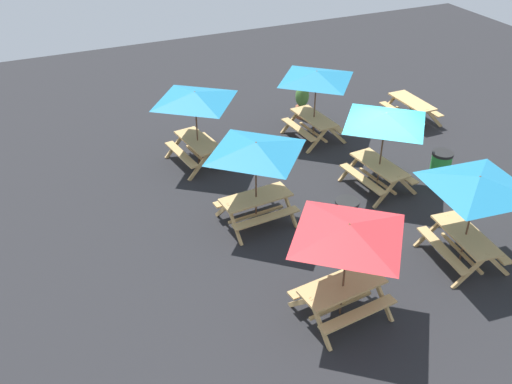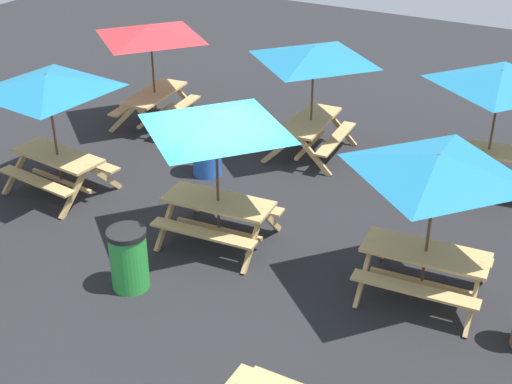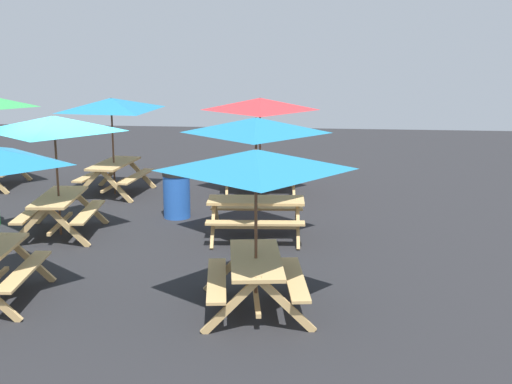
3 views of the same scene
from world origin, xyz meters
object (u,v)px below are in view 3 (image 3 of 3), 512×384
(trash_bin_blue, at_px, (177,194))
(picnic_table_6, at_px, (256,172))
(picnic_table_2, at_px, (256,134))
(picnic_table_0, at_px, (260,111))
(picnic_table_1, at_px, (55,132))
(picnic_table_3, at_px, (111,111))

(trash_bin_blue, bearing_deg, picnic_table_6, -156.11)
(picnic_table_2, xyz_separation_m, picnic_table_6, (-3.49, -0.35, 0.00))
(picnic_table_0, distance_m, picnic_table_6, 7.24)
(picnic_table_1, bearing_deg, trash_bin_blue, -57.98)
(picnic_table_3, height_order, trash_bin_blue, picnic_table_3)
(picnic_table_1, distance_m, picnic_table_6, 5.33)
(picnic_table_0, xyz_separation_m, picnic_table_6, (-7.22, -0.62, 0.00))
(picnic_table_3, bearing_deg, trash_bin_blue, -130.11)
(picnic_table_0, bearing_deg, trash_bin_blue, 50.97)
(picnic_table_1, relative_size, trash_bin_blue, 2.38)
(picnic_table_2, relative_size, picnic_table_6, 1.00)
(picnic_table_0, bearing_deg, picnic_table_2, 88.23)
(picnic_table_1, xyz_separation_m, picnic_table_6, (-3.37, -4.12, 0.00))
(picnic_table_6, bearing_deg, picnic_table_2, -2.63)
(picnic_table_0, distance_m, picnic_table_1, 5.20)
(picnic_table_1, xyz_separation_m, trash_bin_blue, (1.49, -1.97, -1.49))
(picnic_table_0, height_order, picnic_table_2, same)
(picnic_table_2, relative_size, picnic_table_3, 0.83)
(picnic_table_3, distance_m, trash_bin_blue, 3.16)
(picnic_table_1, height_order, picnic_table_6, same)
(picnic_table_0, relative_size, picnic_table_1, 1.00)
(picnic_table_6, bearing_deg, picnic_table_0, -3.38)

